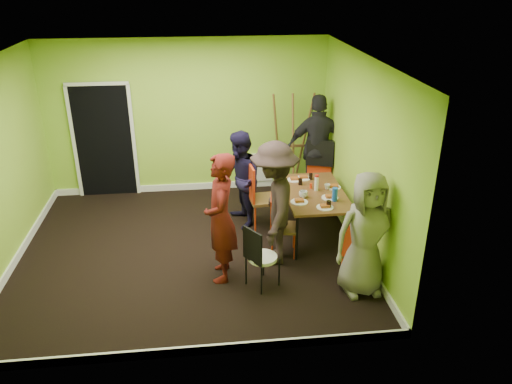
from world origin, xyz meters
TOP-DOWN VIEW (x-y plane):
  - ground at (0.00, 0.00)m, footprint 5.00×5.00m
  - room_walls at (-0.02, 0.04)m, footprint 5.04×4.54m
  - dining_table at (1.90, 0.24)m, footprint 0.90×1.50m
  - chair_left_far at (1.09, 0.56)m, footprint 0.50×0.50m
  - chair_left_near at (1.28, -0.23)m, footprint 0.43×0.43m
  - chair_back_end at (2.26, 1.43)m, footprint 0.61×0.66m
  - chair_front_end at (2.17, -1.08)m, footprint 0.48×0.49m
  - chair_bentwood at (0.90, -1.04)m, footprint 0.48×0.48m
  - easel at (1.85, 1.95)m, footprint 0.76×0.71m
  - plate_near_left at (1.68, 0.72)m, footprint 0.23×0.23m
  - plate_near_right at (1.60, -0.10)m, footprint 0.25×0.25m
  - plate_far_back at (1.85, 0.78)m, footprint 0.24×0.24m
  - plate_far_front at (1.93, -0.31)m, footprint 0.24×0.24m
  - plate_wall_back at (2.23, 0.36)m, footprint 0.23×0.23m
  - plate_wall_front at (2.08, -0.00)m, footprint 0.25×0.25m
  - thermos at (1.94, 0.30)m, footprint 0.06×0.06m
  - blue_bottle at (2.12, -0.10)m, footprint 0.08×0.08m
  - orange_bottle at (1.88, 0.38)m, footprint 0.04×0.04m
  - glass_mid at (1.74, 0.54)m, footprint 0.06×0.06m
  - glass_back at (1.95, 0.72)m, footprint 0.06×0.06m
  - glass_front at (1.99, -0.30)m, footprint 0.07×0.07m
  - cup_a at (1.69, 0.07)m, footprint 0.13×0.13m
  - cup_b at (2.12, 0.32)m, footprint 0.09×0.09m
  - person_standing at (0.43, -0.74)m, footprint 0.45×0.67m
  - person_left_far at (0.81, 0.73)m, footprint 0.75×0.88m
  - person_left_near at (1.19, -0.40)m, footprint 0.83×1.24m
  - person_back_end at (2.27, 1.61)m, footprint 1.16×0.57m
  - person_front_end at (2.22, -1.27)m, footprint 0.85×0.59m

SIDE VIEW (x-z plane):
  - ground at x=0.00m, z-range 0.00..0.00m
  - chair_bentwood at x=0.90m, z-range 0.05..0.93m
  - chair_left_near at x=1.28m, z-range 0.06..0.97m
  - chair_front_end at x=2.17m, z-range 0.06..0.98m
  - chair_left_far at x=1.09m, z-range 0.07..1.16m
  - dining_table at x=1.90m, z-range 0.32..1.07m
  - plate_near_left at x=1.68m, z-range 0.75..0.76m
  - plate_near_right at x=1.60m, z-range 0.75..0.76m
  - plate_far_back at x=1.85m, z-range 0.75..0.76m
  - plate_far_front at x=1.93m, z-range 0.75..0.76m
  - plate_wall_back at x=2.23m, z-range 0.75..0.76m
  - plate_wall_front at x=2.08m, z-range 0.75..0.76m
  - person_left_far at x=0.81m, z-range 0.00..1.58m
  - cup_b at x=2.12m, z-range 0.75..0.83m
  - orange_bottle at x=1.88m, z-range 0.75..0.83m
  - glass_mid at x=1.74m, z-range 0.75..0.85m
  - glass_front at x=1.99m, z-range 0.75..0.85m
  - cup_a at x=1.69m, z-range 0.75..0.85m
  - glass_back at x=1.95m, z-range 0.75..0.85m
  - chair_back_end at x=2.26m, z-range 0.24..1.38m
  - person_front_end at x=2.22m, z-range 0.00..1.66m
  - blue_bottle at x=2.12m, z-range 0.75..0.96m
  - thermos at x=1.94m, z-range 0.75..0.97m
  - person_standing at x=0.43m, z-range 0.00..1.78m
  - person_left_near at x=1.19m, z-range 0.00..1.78m
  - easel at x=1.85m, z-range -0.01..1.89m
  - person_back_end at x=2.27m, z-range 0.00..1.91m
  - room_walls at x=-0.02m, z-range -0.42..2.40m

